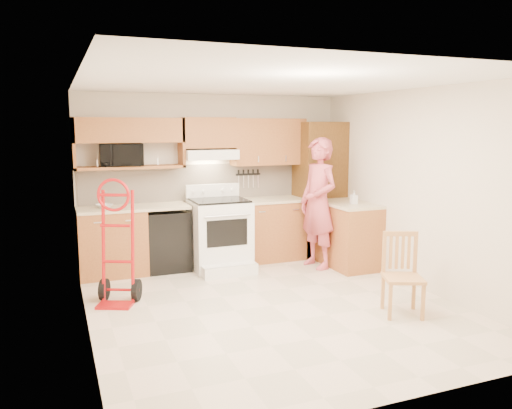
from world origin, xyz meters
TOP-DOWN VIEW (x-y plane):
  - floor at (0.00, 0.00)m, footprint 4.00×4.50m
  - ceiling at (0.00, 0.00)m, footprint 4.00×4.50m
  - wall_back at (0.00, 2.26)m, footprint 4.00×0.02m
  - wall_front at (0.00, -2.26)m, footprint 4.00×0.02m
  - wall_left at (-2.01, 0.00)m, footprint 0.02×4.50m
  - wall_right at (2.01, 0.00)m, footprint 0.02×4.50m
  - backsplash at (0.00, 2.23)m, footprint 3.92×0.03m
  - lower_cab_left at (-1.55, 1.95)m, footprint 0.90×0.60m
  - dishwasher at (-0.80, 1.95)m, footprint 0.60×0.60m
  - lower_cab_right at (0.83, 1.95)m, footprint 1.14×0.60m
  - countertop_left at (-1.25, 1.95)m, footprint 1.50×0.63m
  - countertop_right at (0.83, 1.95)m, footprint 1.14×0.63m
  - cab_return_right at (1.70, 1.15)m, footprint 0.60×1.00m
  - countertop_return at (1.70, 1.15)m, footprint 0.63×1.00m
  - pantry_tall at (1.65, 1.95)m, footprint 0.70×0.60m
  - upper_cab_left at (-1.25, 2.08)m, footprint 1.50×0.33m
  - upper_shelf_mw at (-1.25, 2.08)m, footprint 1.50×0.33m
  - upper_cab_center at (-0.12, 2.08)m, footprint 0.76×0.33m
  - upper_cab_right at (0.83, 2.08)m, footprint 1.14×0.33m
  - range_hood at (-0.12, 2.02)m, footprint 0.76×0.46m
  - knife_strip at (0.55, 2.21)m, footprint 0.40×0.05m
  - microwave at (-1.37, 2.08)m, footprint 0.57×0.40m
  - range at (-0.08, 1.67)m, footprint 0.81×1.06m
  - person at (1.27, 1.26)m, footprint 0.56×0.75m
  - hand_truck at (-1.63, 0.72)m, footprint 0.67×0.64m
  - dining_chair at (1.20, -0.78)m, footprint 0.54×0.56m
  - soap_bottle at (1.70, 1.01)m, footprint 0.09×0.10m
  - bowl at (-1.63, 1.95)m, footprint 0.28×0.28m

SIDE VIEW (x-z plane):
  - floor at x=0.00m, z-range -0.02..0.00m
  - dishwasher at x=-0.80m, z-range 0.00..0.85m
  - dining_chair at x=1.20m, z-range 0.00..0.89m
  - lower_cab_left at x=-1.55m, z-range 0.00..0.90m
  - lower_cab_right at x=0.83m, z-range 0.00..0.90m
  - cab_return_right at x=1.70m, z-range 0.00..0.90m
  - range at x=-0.08m, z-range 0.00..1.19m
  - hand_truck at x=-1.63m, z-range 0.00..1.31m
  - countertop_left at x=-1.25m, z-range 0.90..0.94m
  - countertop_right at x=0.83m, z-range 0.90..0.94m
  - countertop_return at x=1.70m, z-range 0.90..0.94m
  - person at x=1.27m, z-range 0.00..1.88m
  - bowl at x=-1.63m, z-range 0.94..0.99m
  - soap_bottle at x=1.70m, z-range 0.94..1.13m
  - pantry_tall at x=1.65m, z-range 0.00..2.10m
  - backsplash at x=0.00m, z-range 0.92..1.48m
  - knife_strip at x=0.55m, z-range 1.09..1.39m
  - wall_back at x=0.00m, z-range 0.00..2.50m
  - wall_front at x=0.00m, z-range 0.00..2.50m
  - wall_left at x=-2.01m, z-range 0.00..2.50m
  - wall_right at x=2.01m, z-range 0.00..2.50m
  - upper_shelf_mw at x=-1.25m, z-range 1.45..1.49m
  - range_hood at x=-0.12m, z-range 1.56..1.70m
  - microwave at x=-1.37m, z-range 1.49..1.80m
  - upper_cab_right at x=0.83m, z-range 1.45..2.15m
  - upper_cab_center at x=-0.12m, z-range 1.72..2.16m
  - upper_cab_left at x=-1.25m, z-range 1.81..2.15m
  - ceiling at x=0.00m, z-range 2.50..2.52m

